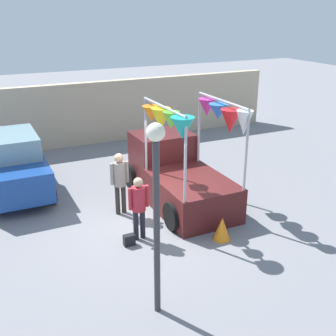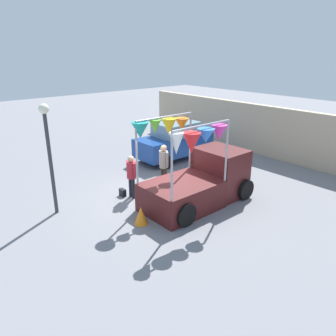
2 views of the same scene
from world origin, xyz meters
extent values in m
plane|color=slate|center=(0.00, 0.00, 0.00)|extent=(60.00, 60.00, 0.00)
cube|color=#4C1919|center=(1.29, 0.03, 0.50)|extent=(1.90, 2.60, 1.00)
cube|color=#4C1919|center=(1.29, 2.03, 0.90)|extent=(1.80, 1.40, 1.80)
cube|color=#8CB2C6|center=(1.29, 2.03, 1.35)|extent=(1.76, 1.37, 0.60)
cylinder|color=black|center=(0.34, 2.38, 0.38)|extent=(0.22, 0.76, 0.76)
cylinder|color=black|center=(2.24, 2.38, 0.38)|extent=(0.22, 0.76, 0.76)
cylinder|color=black|center=(0.34, -0.67, 0.38)|extent=(0.22, 0.76, 0.76)
cylinder|color=black|center=(2.24, -0.67, 0.38)|extent=(0.22, 0.76, 0.76)
cylinder|color=#A5A5AD|center=(0.42, 1.25, 2.06)|extent=(0.07, 0.07, 2.12)
cylinder|color=#A5A5AD|center=(2.16, 1.25, 2.06)|extent=(0.07, 0.07, 2.12)
cylinder|color=#A5A5AD|center=(0.42, -1.19, 2.06)|extent=(0.07, 0.07, 2.12)
cylinder|color=#A5A5AD|center=(2.16, -1.19, 2.06)|extent=(0.07, 0.07, 2.12)
cylinder|color=#A5A5AD|center=(0.42, 0.03, 3.12)|extent=(0.07, 2.44, 0.07)
cylinder|color=#A5A5AD|center=(2.16, 0.03, 3.12)|extent=(0.07, 2.44, 0.07)
cone|color=teal|center=(0.42, -1.02, 2.83)|extent=(0.82, 0.82, 0.53)
cone|color=white|center=(2.16, -1.02, 2.75)|extent=(0.61, 0.61, 0.64)
cone|color=#66CC33|center=(0.42, -0.41, 2.87)|extent=(0.45, 0.45, 0.44)
cone|color=red|center=(2.16, -0.41, 2.65)|extent=(0.62, 0.62, 0.64)
cone|color=yellow|center=(0.42, 0.20, 2.75)|extent=(0.72, 0.72, 0.59)
cone|color=blue|center=(2.16, 0.20, 2.78)|extent=(0.68, 0.68, 0.44)
cone|color=orange|center=(0.42, 0.81, 2.77)|extent=(0.63, 0.63, 0.44)
cone|color=#D83399|center=(2.16, 0.81, 2.78)|extent=(0.73, 0.73, 0.51)
cube|color=navy|center=(-3.04, 3.53, 0.77)|extent=(1.70, 4.00, 0.90)
cube|color=#72939E|center=(-3.04, 3.68, 1.55)|extent=(1.50, 2.10, 0.66)
cylinder|color=black|center=(-3.89, 4.78, 0.32)|extent=(0.18, 0.64, 0.64)
cylinder|color=black|center=(-2.19, 4.78, 0.32)|extent=(0.18, 0.64, 0.64)
cylinder|color=black|center=(-3.89, 2.28, 0.32)|extent=(0.18, 0.64, 0.64)
cylinder|color=black|center=(-2.19, 2.28, 0.32)|extent=(0.18, 0.64, 0.64)
cylinder|color=black|center=(-0.70, -0.74, 0.39)|extent=(0.13, 0.13, 0.79)
cylinder|color=black|center=(-0.52, -0.74, 0.39)|extent=(0.13, 0.13, 0.79)
cylinder|color=#B22633|center=(-0.61, -0.74, 1.10)|extent=(0.34, 0.34, 0.62)
sphere|color=tan|center=(-0.61, -0.74, 1.53)|extent=(0.24, 0.24, 0.24)
cylinder|color=#B22633|center=(-0.83, -0.74, 1.13)|extent=(0.09, 0.09, 0.56)
cylinder|color=#B22633|center=(-0.39, -0.74, 1.13)|extent=(0.09, 0.09, 0.56)
cylinder|color=#2D2823|center=(-0.66, 0.79, 0.43)|extent=(0.13, 0.13, 0.85)
cylinder|color=#2D2823|center=(-0.48, 0.79, 0.43)|extent=(0.13, 0.13, 0.85)
cylinder|color=gray|center=(-0.57, 0.79, 1.19)|extent=(0.34, 0.34, 0.68)
sphere|color=tan|center=(-0.57, 0.79, 1.66)|extent=(0.26, 0.26, 0.26)
cylinder|color=gray|center=(-0.79, 0.79, 1.22)|extent=(0.09, 0.09, 0.61)
cylinder|color=gray|center=(-0.35, 0.79, 1.22)|extent=(0.09, 0.09, 0.61)
cube|color=black|center=(-0.96, -0.94, 0.14)|extent=(0.28, 0.16, 0.28)
cylinder|color=#333338|center=(-1.30, -3.40, 1.70)|extent=(0.12, 0.12, 3.40)
sphere|color=#F2EDCC|center=(-1.30, -3.40, 3.56)|extent=(0.32, 0.32, 0.32)
cube|color=tan|center=(0.00, 7.62, 1.30)|extent=(18.00, 0.36, 2.60)
cone|color=orange|center=(1.23, -1.67, 0.30)|extent=(0.59, 0.59, 0.60)
camera|label=1|loc=(-3.95, -9.45, 5.45)|focal=45.00mm
camera|label=2|loc=(8.82, -7.06, 5.26)|focal=35.00mm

